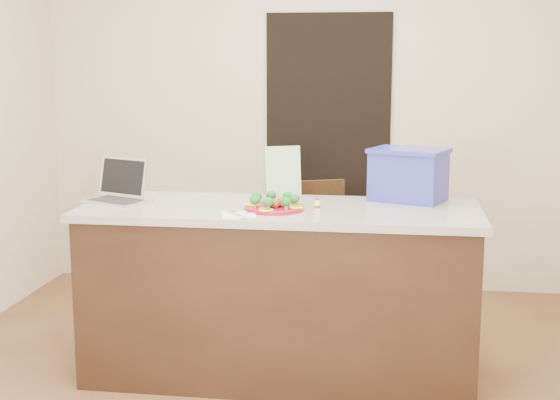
# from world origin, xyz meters

# --- Properties ---
(ground) EXTENTS (4.00, 4.00, 0.00)m
(ground) POSITION_xyz_m (0.00, 0.00, 0.00)
(ground) COLOR brown
(ground) RESTS_ON ground
(room_shell) EXTENTS (4.00, 4.00, 4.00)m
(room_shell) POSITION_xyz_m (0.00, 0.00, 1.62)
(room_shell) COLOR white
(room_shell) RESTS_ON ground
(doorway) EXTENTS (0.90, 0.02, 2.00)m
(doorway) POSITION_xyz_m (0.10, 1.98, 1.00)
(doorway) COLOR black
(doorway) RESTS_ON ground
(island) EXTENTS (2.06, 0.76, 0.92)m
(island) POSITION_xyz_m (0.00, 0.25, 0.46)
(island) COLOR black
(island) RESTS_ON ground
(plate) EXTENTS (0.30, 0.30, 0.02)m
(plate) POSITION_xyz_m (-0.01, 0.16, 0.93)
(plate) COLOR maroon
(plate) RESTS_ON island
(meatballs) EXTENTS (0.12, 0.11, 0.04)m
(meatballs) POSITION_xyz_m (-0.01, 0.15, 0.96)
(meatballs) COLOR brown
(meatballs) RESTS_ON plate
(broccoli) EXTENTS (0.25, 0.25, 0.04)m
(broccoli) POSITION_xyz_m (-0.01, 0.16, 0.98)
(broccoli) COLOR #16541B
(broccoli) RESTS_ON plate
(pepper_rings) EXTENTS (0.30, 0.30, 0.01)m
(pepper_rings) POSITION_xyz_m (-0.01, 0.16, 0.94)
(pepper_rings) COLOR #F2F619
(pepper_rings) RESTS_ON plate
(napkin) EXTENTS (0.20, 0.20, 0.01)m
(napkin) POSITION_xyz_m (-0.17, 0.00, 0.92)
(napkin) COLOR silver
(napkin) RESTS_ON island
(fork) EXTENTS (0.09, 0.15, 0.00)m
(fork) POSITION_xyz_m (-0.19, 0.01, 0.93)
(fork) COLOR silver
(fork) RESTS_ON napkin
(knife) EXTENTS (0.06, 0.22, 0.01)m
(knife) POSITION_xyz_m (-0.14, -0.02, 0.93)
(knife) COLOR silver
(knife) RESTS_ON napkin
(yogurt_bottle) EXTENTS (0.03, 0.03, 0.06)m
(yogurt_bottle) POSITION_xyz_m (0.20, 0.18, 0.95)
(yogurt_bottle) COLOR silver
(yogurt_bottle) RESTS_ON island
(laptop) EXTENTS (0.39, 0.37, 0.23)m
(laptop) POSITION_xyz_m (-0.88, 0.30, 0.98)
(laptop) COLOR silver
(laptop) RESTS_ON island
(leaflet) EXTENTS (0.20, 0.11, 0.28)m
(leaflet) POSITION_xyz_m (-0.02, 0.54, 1.06)
(leaflet) COLOR white
(leaflet) RESTS_ON island
(blue_box) EXTENTS (0.46, 0.40, 0.28)m
(blue_box) POSITION_xyz_m (0.66, 0.53, 1.06)
(blue_box) COLOR #2B309E
(blue_box) RESTS_ON island
(chair) EXTENTS (0.55, 0.56, 0.94)m
(chair) POSITION_xyz_m (0.09, 0.89, 0.54)
(chair) COLOR #361F10
(chair) RESTS_ON ground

